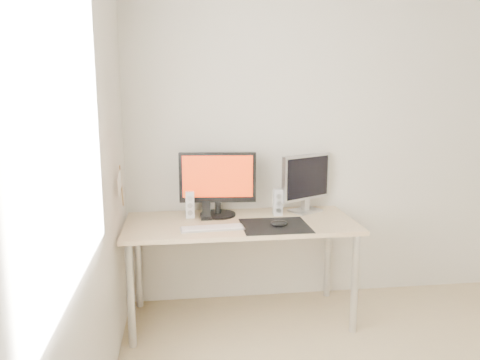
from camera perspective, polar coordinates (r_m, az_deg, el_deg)
wall_back at (r=3.76m, az=13.52°, el=4.78°), size 3.50×0.00×3.50m
wall_left at (r=1.83m, az=-20.16°, el=-1.76°), size 0.00×3.50×3.50m
window_pane at (r=1.79m, az=-20.30°, el=6.06°), size 0.00×1.30×1.30m
mousepad at (r=3.18m, az=4.30°, el=-5.58°), size 0.45×0.40×0.00m
mouse at (r=3.15m, az=4.78°, el=-5.31°), size 0.12×0.07×0.04m
desk at (r=3.30m, az=0.05°, el=-6.36°), size 1.60×0.70×0.73m
main_monitor at (r=3.36m, az=-2.74°, el=-0.21°), size 0.55×0.28×0.47m
second_monitor at (r=3.52m, az=8.06°, el=-0.03°), size 0.41×0.25×0.43m
speaker_left at (r=3.37m, az=-6.13°, el=-2.96°), size 0.06×0.08×0.19m
speaker_right at (r=3.43m, az=4.61°, el=-2.70°), size 0.06×0.08×0.19m
keyboard at (r=3.10m, az=-3.40°, el=-5.87°), size 0.43×0.15×0.02m
phone_dock at (r=3.32m, az=-4.14°, el=-4.14°), size 0.08×0.06×0.13m
pennant at (r=3.06m, az=-14.38°, el=-0.42°), size 0.01×0.23×0.29m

